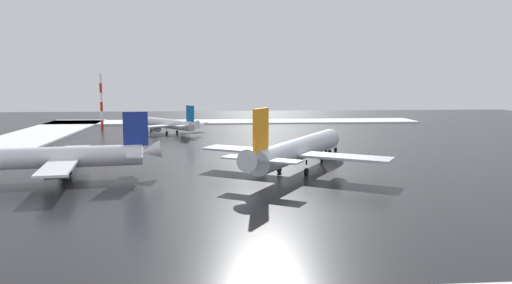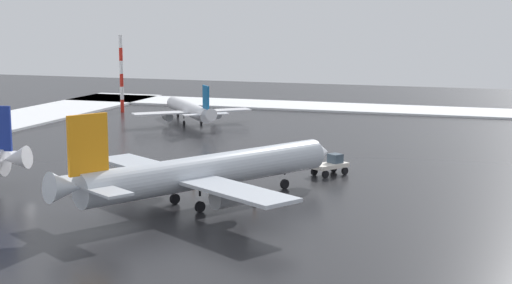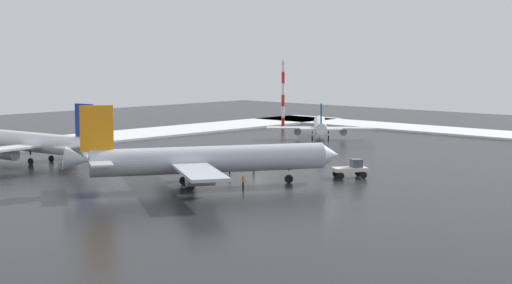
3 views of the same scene
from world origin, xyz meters
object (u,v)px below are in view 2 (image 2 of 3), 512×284
(airplane_far_rear, at_px, (190,110))
(antenna_mast, at_px, (121,74))
(ground_crew_mid_apron, at_px, (193,173))
(ground_crew_near_tug, at_px, (212,167))
(pushback_tug, at_px, (331,164))
(airplane_distant_tail, at_px, (204,172))
(ground_crew_beside_wing, at_px, (254,194))

(airplane_far_rear, height_order, antenna_mast, antenna_mast)
(ground_crew_mid_apron, distance_m, ground_crew_near_tug, 4.21)
(pushback_tug, xyz_separation_m, ground_crew_near_tug, (4.69, -13.76, -0.31))
(airplane_distant_tail, xyz_separation_m, pushback_tug, (-18.85, 9.04, -2.19))
(antenna_mast, bearing_deg, ground_crew_mid_apron, 34.96)
(airplane_far_rear, bearing_deg, airplane_distant_tail, 164.95)
(ground_crew_near_tug, xyz_separation_m, antenna_mast, (-50.35, -38.79, 6.64))
(airplane_distant_tail, height_order, antenna_mast, antenna_mast)
(airplane_distant_tail, height_order, ground_crew_near_tug, airplane_distant_tail)
(airplane_far_rear, xyz_separation_m, ground_crew_beside_wing, (51.79, 29.29, -1.53))
(ground_crew_near_tug, height_order, antenna_mast, antenna_mast)
(ground_crew_near_tug, relative_size, antenna_mast, 0.11)
(ground_crew_near_tug, bearing_deg, ground_crew_mid_apron, 162.08)
(airplane_distant_tail, bearing_deg, airplane_far_rear, 55.60)
(pushback_tug, distance_m, ground_crew_near_tug, 14.55)
(airplane_far_rear, xyz_separation_m, antenna_mast, (-10.38, -18.92, 5.11))
(ground_crew_mid_apron, bearing_deg, antenna_mast, 55.65)
(pushback_tug, bearing_deg, ground_crew_mid_apron, 155.40)
(pushback_tug, height_order, ground_crew_mid_apron, pushback_tug)
(airplane_distant_tail, distance_m, antenna_mast, 77.92)
(airplane_distant_tail, xyz_separation_m, antenna_mast, (-64.51, -43.51, 4.14))
(ground_crew_beside_wing, height_order, antenna_mast, antenna_mast)
(ground_crew_beside_wing, xyz_separation_m, antenna_mast, (-62.17, -48.21, 6.64))
(ground_crew_mid_apron, distance_m, ground_crew_beside_wing, 12.68)
(airplane_distant_tail, relative_size, ground_crew_mid_apron, 18.57)
(airplane_far_rear, relative_size, antenna_mast, 1.39)
(pushback_tug, xyz_separation_m, ground_crew_mid_apron, (8.85, -14.44, -0.31))
(airplane_far_rear, relative_size, pushback_tug, 4.18)
(airplane_distant_tail, relative_size, airplane_far_rear, 1.50)
(airplane_far_rear, height_order, pushback_tug, airplane_far_rear)
(airplane_far_rear, height_order, ground_crew_beside_wing, airplane_far_rear)
(airplane_distant_tail, bearing_deg, ground_crew_mid_apron, 59.56)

